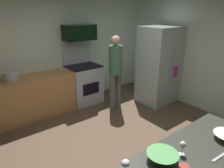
# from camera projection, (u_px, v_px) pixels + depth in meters

# --- Properties ---
(ground_plane) EXTENTS (5.20, 4.80, 0.02)m
(ground_plane) POSITION_uv_depth(u_px,v_px,m) (117.00, 148.00, 3.51)
(ground_plane) COLOR brown
(wall_back) EXTENTS (5.20, 0.12, 2.60)m
(wall_back) POSITION_uv_depth(u_px,v_px,m) (55.00, 51.00, 4.80)
(wall_back) COLOR silver
(wall_back) RESTS_ON ground
(wall_right) EXTENTS (0.12, 4.80, 2.60)m
(wall_right) POSITION_uv_depth(u_px,v_px,m) (207.00, 54.00, 4.52)
(wall_right) COLOR silver
(wall_right) RESTS_ON ground
(lower_cabinet_run) EXTENTS (2.40, 0.60, 0.90)m
(lower_cabinet_run) POSITION_uv_depth(u_px,v_px,m) (25.00, 99.00, 4.30)
(lower_cabinet_run) COLOR #BB7F49
(lower_cabinet_run) RESTS_ON ground
(oven_range) EXTENTS (0.76, 0.65, 1.55)m
(oven_range) POSITION_uv_depth(u_px,v_px,m) (84.00, 82.00, 5.10)
(oven_range) COLOR #B2B7BD
(oven_range) RESTS_ON ground
(microwave) EXTENTS (0.74, 0.38, 0.35)m
(microwave) POSITION_uv_depth(u_px,v_px,m) (79.00, 32.00, 4.75)
(microwave) COLOR black
(microwave) RESTS_ON oven_range
(refrigerator) EXTENTS (0.88, 0.77, 1.86)m
(refrigerator) POSITION_uv_depth(u_px,v_px,m) (159.00, 66.00, 5.01)
(refrigerator) COLOR #B1C1C1
(refrigerator) RESTS_ON ground
(person_cook) EXTENTS (0.31, 0.30, 1.71)m
(person_cook) POSITION_uv_depth(u_px,v_px,m) (116.00, 70.00, 4.59)
(person_cook) COLOR #5D5D5D
(person_cook) RESTS_ON ground
(mixing_bowl_large) EXTENTS (0.30, 0.30, 0.09)m
(mixing_bowl_large) POSITION_uv_depth(u_px,v_px,m) (162.00, 157.00, 1.90)
(mixing_bowl_large) COLOR #53A054
(mixing_bowl_large) RESTS_ON counter_island
(wine_glass_near) EXTENTS (0.08, 0.08, 0.15)m
(wine_glass_near) POSITION_uv_depth(u_px,v_px,m) (126.00, 164.00, 1.72)
(wine_glass_near) COLOR silver
(wine_glass_near) RESTS_ON counter_island
(wine_glass_far) EXTENTS (0.06, 0.06, 0.15)m
(wine_glass_far) POSITION_uv_depth(u_px,v_px,m) (183.00, 145.00, 1.96)
(wine_glass_far) COLOR silver
(wine_glass_far) RESTS_ON counter_island
(knife_chef) EXTENTS (0.24, 0.04, 0.01)m
(knife_chef) POSITION_uv_depth(u_px,v_px,m) (220.00, 157.00, 1.96)
(knife_chef) COLOR #B7BABF
(knife_chef) RESTS_ON counter_island
(stock_pot) EXTENTS (0.27, 0.27, 0.18)m
(stock_pot) POSITION_uv_depth(u_px,v_px,m) (10.00, 77.00, 4.00)
(stock_pot) COLOR #B1B4B7
(stock_pot) RESTS_ON lower_cabinet_run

